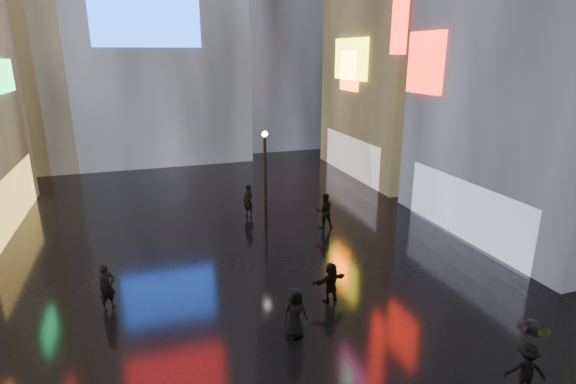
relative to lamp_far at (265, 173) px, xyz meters
name	(u,v)px	position (x,y,z in m)	size (l,w,h in m)	color
ground	(238,242)	(-1.99, -1.90, -2.94)	(140.00, 140.00, 0.00)	black
lamp_far	(265,173)	(0.00, 0.00, 0.00)	(0.30, 0.30, 5.20)	black
pedestrian_2	(526,370)	(3.28, -14.71, -2.13)	(1.06, 0.61, 1.64)	black
pedestrian_4	(295,313)	(-1.84, -10.15, -2.07)	(0.86, 0.56, 1.76)	black
pedestrian_5	(331,282)	(0.19, -8.48, -2.16)	(1.46, 0.47, 1.58)	black
pedestrian_6	(107,287)	(-7.83, -6.39, -2.06)	(0.64, 0.42, 1.76)	black
pedestrian_7	(324,211)	(2.88, -1.43, -1.98)	(0.94, 0.73, 1.93)	black
umbrella_1	(533,333)	(3.28, -14.71, -0.95)	(0.81, 0.81, 0.71)	black
umbrella_2	(295,278)	(-1.84, -10.15, -0.77)	(0.90, 0.92, 0.82)	black
pedestrian_8	(248,201)	(-0.61, 1.52, -1.98)	(0.70, 0.46, 1.92)	black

